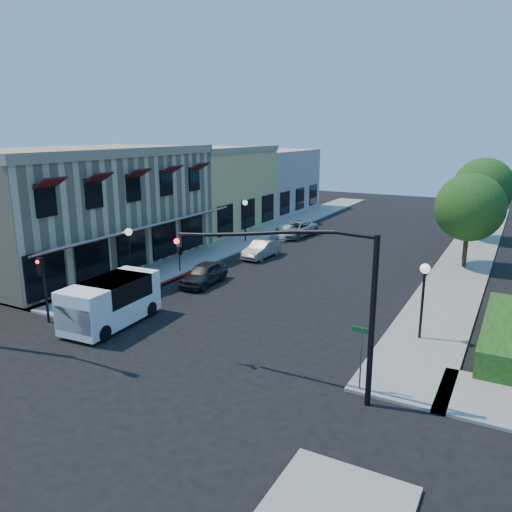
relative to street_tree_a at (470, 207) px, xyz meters
The scene contains 22 objects.
ground 24.06m from the street_tree_a, 111.80° to the right, with size 120.00×120.00×0.00m, color black.
sidewalk_left 18.71m from the street_tree_a, 164.10° to the left, with size 3.50×50.00×0.12m, color gray.
sidewalk_right 6.49m from the street_tree_a, 90.57° to the left, with size 3.50×50.00×0.12m, color gray.
curb_red_strip 21.45m from the street_tree_a, 138.28° to the right, with size 0.25×10.00×0.06m, color maroon.
corner_brick_building 26.63m from the street_tree_a, 155.60° to the right, with size 11.77×18.20×8.10m.
yellow_stucco_building 24.63m from the street_tree_a, behind, with size 10.00×12.00×7.60m, color tan.
pink_stucco_building 29.10m from the street_tree_a, 146.64° to the left, with size 10.00×12.00×7.00m, color #C8A197.
hedge 13.96m from the street_tree_a, 77.42° to the right, with size 1.40×8.00×1.10m, color #1A3F12.
street_tree_a is the anchor object (origin of this frame).
street_tree_b 10.01m from the street_tree_a, 90.00° to the left, with size 4.94×4.94×7.02m.
signal_mast_arm 20.71m from the street_tree_a, 98.17° to the right, with size 8.01×0.39×6.00m.
secondary_signal 26.64m from the street_tree_a, 129.21° to the right, with size 0.28×0.42×3.32m.
street_name_sign 20.00m from the street_tree_a, 93.76° to the right, with size 0.80×0.06×2.50m.
lamppost_left_near 22.30m from the street_tree_a, 141.02° to the right, with size 0.44×0.44×3.57m.
lamppost_left_far 17.36m from the street_tree_a, behind, with size 0.44×0.44×3.57m.
lamppost_right_near 14.08m from the street_tree_a, 91.23° to the right, with size 0.44×0.44×3.57m.
lamppost_right_far 2.49m from the street_tree_a, 98.53° to the left, with size 0.44×0.44×3.57m.
white_van 23.89m from the street_tree_a, 125.67° to the right, with size 2.49×5.18×2.24m.
parked_car_a 18.24m from the street_tree_a, 139.44° to the right, with size 1.58×3.94×1.34m, color black.
parked_car_b 14.63m from the street_tree_a, 163.35° to the right, with size 1.35×3.87×1.28m, color gray.
parked_car_c 15.73m from the street_tree_a, 168.69° to the left, with size 1.53×3.76×1.09m, color white.
parked_car_d 15.40m from the street_tree_a, 164.53° to the left, with size 2.27×4.92×1.37m, color #999B9E.
Camera 1 is at (11.96, -13.90, 9.20)m, focal length 35.00 mm.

